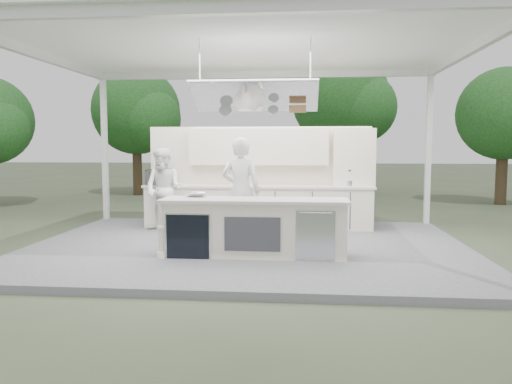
# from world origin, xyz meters

# --- Properties ---
(ground) EXTENTS (90.00, 90.00, 0.00)m
(ground) POSITION_xyz_m (0.00, 0.00, 0.00)
(ground) COLOR #455339
(ground) RESTS_ON ground
(stage_deck) EXTENTS (8.00, 6.00, 0.12)m
(stage_deck) POSITION_xyz_m (0.00, 0.00, 0.06)
(stage_deck) COLOR slate
(stage_deck) RESTS_ON ground
(tent) EXTENTS (8.20, 6.20, 3.86)m
(tent) POSITION_xyz_m (0.00, -0.01, 3.71)
(tent) COLOR white
(tent) RESTS_ON ground
(demo_island) EXTENTS (3.10, 0.79, 0.95)m
(demo_island) POSITION_xyz_m (0.18, -0.91, 0.60)
(demo_island) COLOR white
(demo_island) RESTS_ON stage_deck
(back_counter) EXTENTS (5.08, 0.72, 0.95)m
(back_counter) POSITION_xyz_m (0.00, 1.90, 0.60)
(back_counter) COLOR white
(back_counter) RESTS_ON stage_deck
(back_wall_unit) EXTENTS (5.05, 0.48, 2.25)m
(back_wall_unit) POSITION_xyz_m (0.44, 2.11, 1.57)
(back_wall_unit) COLOR white
(back_wall_unit) RESTS_ON stage_deck
(tree_cluster) EXTENTS (19.55, 9.40, 5.85)m
(tree_cluster) POSITION_xyz_m (-0.16, 9.77, 3.29)
(tree_cluster) COLOR #433521
(tree_cluster) RESTS_ON ground
(head_chef) EXTENTS (0.78, 0.57, 1.98)m
(head_chef) POSITION_xyz_m (-0.14, 0.03, 1.11)
(head_chef) COLOR white
(head_chef) RESTS_ON stage_deck
(sous_chef) EXTENTS (1.04, 0.92, 1.78)m
(sous_chef) POSITION_xyz_m (-1.98, 1.33, 1.01)
(sous_chef) COLOR white
(sous_chef) RESTS_ON stage_deck
(toaster_oven) EXTENTS (0.62, 0.44, 0.33)m
(toaster_oven) POSITION_xyz_m (-2.20, 1.85, 1.24)
(toaster_oven) COLOR silver
(toaster_oven) RESTS_ON back_counter
(bowl_large) EXTENTS (0.34, 0.34, 0.08)m
(bowl_large) POSITION_xyz_m (-0.81, -0.65, 1.11)
(bowl_large) COLOR #B7B8BE
(bowl_large) RESTS_ON demo_island
(bowl_small) EXTENTS (0.23, 0.23, 0.07)m
(bowl_small) POSITION_xyz_m (-0.92, -0.65, 1.10)
(bowl_small) COLOR silver
(bowl_small) RESTS_ON demo_island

